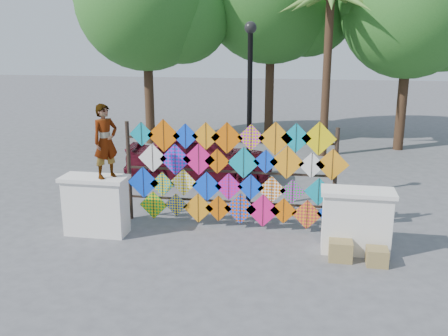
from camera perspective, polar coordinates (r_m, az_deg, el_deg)
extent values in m
plane|color=slate|center=(10.64, -0.23, -8.04)|extent=(80.00, 80.00, 0.00)
cube|color=white|center=(11.02, -14.41, -4.36)|extent=(1.30, 0.55, 1.20)
cube|color=white|center=(10.83, -14.63, -1.16)|extent=(1.40, 0.65, 0.08)
cube|color=white|center=(10.13, 14.86, -6.12)|extent=(1.30, 0.55, 1.20)
cube|color=white|center=(9.92, 15.10, -2.67)|extent=(1.40, 0.65, 0.08)
cylinder|color=black|center=(11.59, -10.78, -0.35)|extent=(0.09, 0.09, 2.30)
cylinder|color=black|center=(10.88, 12.55, -1.46)|extent=(0.09, 0.09, 2.30)
cube|color=black|center=(11.18, 0.50, -3.86)|extent=(4.60, 0.04, 0.04)
cube|color=black|center=(10.97, 0.51, -0.40)|extent=(4.60, 0.04, 0.04)
cube|color=black|center=(10.81, 0.52, 3.18)|extent=(4.60, 0.04, 0.04)
cube|color=#0B9BB2|center=(11.22, -9.41, 3.85)|extent=(0.55, 0.01, 0.55)
cube|color=black|center=(11.21, -9.43, 3.84)|extent=(0.01, 0.01, 0.54)
cube|color=orange|center=(11.06, -6.92, 3.70)|extent=(0.75, 0.01, 0.75)
cube|color=black|center=(11.05, -6.93, 3.69)|extent=(0.01, 0.01, 0.73)
cube|color=#0B49FF|center=(10.93, -4.43, 3.64)|extent=(0.58, 0.01, 0.58)
cube|color=black|center=(10.92, -4.44, 3.63)|extent=(0.01, 0.01, 0.56)
cube|color=orange|center=(10.82, -2.09, 3.66)|extent=(0.62, 0.01, 0.62)
cube|color=black|center=(10.81, -2.10, 3.65)|extent=(0.01, 0.01, 0.61)
cube|color=orange|center=(10.74, 0.34, 3.45)|extent=(0.70, 0.01, 0.70)
cube|color=black|center=(10.73, 0.33, 3.44)|extent=(0.01, 0.01, 0.69)
cube|color=#B61BCF|center=(10.66, 3.11, 3.50)|extent=(0.59, 0.01, 0.59)
cube|color=black|center=(10.65, 3.10, 3.49)|extent=(0.01, 0.01, 0.58)
cube|color=orange|center=(10.62, 5.89, 3.35)|extent=(0.73, 0.01, 0.73)
cube|color=black|center=(10.61, 5.88, 3.34)|extent=(0.01, 0.01, 0.72)
cube|color=#0B9BB2|center=(10.59, 8.24, 3.41)|extent=(0.64, 0.01, 0.64)
cube|color=black|center=(10.58, 8.23, 3.40)|extent=(0.01, 0.01, 0.63)
cube|color=yellow|center=(10.59, 10.80, 3.30)|extent=(0.73, 0.01, 0.73)
cube|color=black|center=(10.58, 10.80, 3.29)|extent=(0.01, 0.01, 0.72)
cube|color=white|center=(11.21, -8.16, 1.15)|extent=(0.66, 0.01, 0.66)
cube|color=black|center=(11.20, -8.18, 1.13)|extent=(0.01, 0.01, 0.65)
cube|color=#B61BCF|center=(11.07, -5.60, 0.97)|extent=(0.72, 0.01, 0.72)
cube|color=black|center=(11.06, -5.61, 0.95)|extent=(0.01, 0.01, 0.71)
cube|color=#F4177A|center=(10.93, -2.91, 0.99)|extent=(0.73, 0.01, 0.73)
cube|color=black|center=(10.92, -2.92, 0.98)|extent=(0.01, 0.01, 0.71)
cube|color=orange|center=(10.86, -0.79, 0.78)|extent=(0.56, 0.01, 0.56)
cube|color=black|center=(10.84, -0.80, 0.76)|extent=(0.01, 0.01, 0.55)
cube|color=#0B9BB2|center=(10.77, 2.25, 0.60)|extent=(0.71, 0.01, 0.71)
cube|color=black|center=(10.76, 2.24, 0.59)|extent=(0.01, 0.01, 0.69)
cube|color=#0B49FF|center=(10.70, 4.80, 0.73)|extent=(0.53, 0.01, 0.53)
cube|color=black|center=(10.69, 4.79, 0.72)|extent=(0.01, 0.01, 0.52)
cube|color=orange|center=(10.67, 7.21, 0.63)|extent=(0.74, 0.01, 0.74)
cube|color=black|center=(10.66, 7.20, 0.62)|extent=(0.01, 0.01, 0.72)
cube|color=white|center=(10.67, 9.99, 0.30)|extent=(0.56, 0.01, 0.56)
cube|color=black|center=(10.66, 9.99, 0.28)|extent=(0.01, 0.01, 0.55)
cube|color=orange|center=(10.68, 12.28, 0.38)|extent=(0.70, 0.01, 0.70)
cube|color=black|center=(10.67, 12.28, 0.36)|extent=(0.01, 0.01, 0.68)
cube|color=#0B49FF|center=(11.39, -9.20, -1.64)|extent=(0.73, 0.01, 0.73)
cube|color=black|center=(11.38, -9.22, -1.66)|extent=(0.01, 0.01, 0.72)
cube|color=#0B9BB2|center=(11.26, -7.05, -1.86)|extent=(0.58, 0.01, 0.58)
cube|color=black|center=(11.25, -7.07, -1.88)|extent=(0.01, 0.01, 0.57)
cube|color=white|center=(11.11, -4.65, -1.65)|extent=(0.62, 0.01, 0.62)
cube|color=black|center=(11.10, -4.66, -1.67)|extent=(0.01, 0.01, 0.61)
cube|color=#0B49FF|center=(11.02, -1.98, -2.13)|extent=(0.69, 0.01, 0.69)
cube|color=black|center=(11.01, -2.00, -2.15)|extent=(0.01, 0.01, 0.67)
cube|color=#F4177A|center=(10.92, 0.55, -2.14)|extent=(0.62, 0.01, 0.62)
cube|color=black|center=(10.91, 0.54, -2.16)|extent=(0.01, 0.01, 0.61)
cube|color=#0B49FF|center=(10.85, 3.08, -2.19)|extent=(0.59, 0.01, 0.59)
cube|color=black|center=(10.84, 3.07, -2.21)|extent=(0.01, 0.01, 0.58)
cube|color=white|center=(10.82, 5.47, -2.48)|extent=(0.62, 0.01, 0.62)
cube|color=black|center=(10.81, 5.46, -2.50)|extent=(0.01, 0.01, 0.61)
cube|color=green|center=(10.80, 7.82, -2.67)|extent=(0.55, 0.01, 0.55)
cube|color=black|center=(10.79, 7.82, -2.69)|extent=(0.01, 0.01, 0.54)
cube|color=#0B9BB2|center=(10.79, 10.76, -2.69)|extent=(0.62, 0.01, 0.62)
cube|color=black|center=(10.78, 10.76, -2.71)|extent=(0.01, 0.01, 0.61)
cube|color=green|center=(11.44, -8.06, -4.21)|extent=(0.66, 0.01, 0.66)
cube|color=black|center=(11.43, -8.07, -4.23)|extent=(0.01, 0.01, 0.65)
cube|color=#072CA3|center=(11.28, -5.49, -4.19)|extent=(0.54, 0.01, 0.54)
cube|color=black|center=(11.27, -5.50, -4.21)|extent=(0.01, 0.01, 0.53)
cube|color=orange|center=(11.18, -2.97, -4.59)|extent=(0.69, 0.01, 0.69)
cube|color=black|center=(11.17, -2.99, -4.61)|extent=(0.01, 0.01, 0.68)
cube|color=orange|center=(11.08, -0.64, -4.63)|extent=(0.60, 0.01, 0.60)
cube|color=black|center=(11.07, -0.65, -4.65)|extent=(0.01, 0.01, 0.59)
cube|color=#E34B0A|center=(11.00, 1.87, -4.67)|extent=(0.72, 0.01, 0.72)
cube|color=black|center=(10.99, 1.86, -4.69)|extent=(0.01, 0.01, 0.71)
cube|color=#F4177A|center=(10.95, 4.46, -4.88)|extent=(0.75, 0.01, 0.75)
cube|color=black|center=(10.94, 4.45, -4.91)|extent=(0.01, 0.01, 0.74)
cube|color=orange|center=(10.91, 6.81, -4.88)|extent=(0.59, 0.01, 0.59)
cube|color=black|center=(10.90, 6.80, -4.90)|extent=(0.01, 0.01, 0.58)
cube|color=orange|center=(10.92, 9.46, -5.27)|extent=(0.66, 0.01, 0.66)
cube|color=black|center=(10.91, 9.46, -5.29)|extent=(0.01, 0.01, 0.65)
cube|color=#0B49FF|center=(10.91, 12.29, -5.15)|extent=(0.67, 0.01, 0.67)
cube|color=black|center=(10.90, 12.29, -5.17)|extent=(0.01, 0.01, 0.66)
cylinder|color=#46301E|center=(19.78, -8.55, 8.32)|extent=(0.36, 0.36, 3.85)
sphere|color=#26621F|center=(19.69, -8.96, 18.44)|extent=(5.20, 5.20, 5.20)
sphere|color=#26621F|center=(19.59, -4.84, 17.06)|extent=(3.64, 3.64, 3.64)
cylinder|color=#46301E|center=(20.82, 5.22, 9.13)|extent=(0.36, 0.36, 4.12)
sphere|color=#26621F|center=(20.97, 9.51, 17.75)|extent=(3.92, 3.92, 3.92)
cylinder|color=#46301E|center=(19.56, 19.67, 7.14)|extent=(0.36, 0.36, 3.58)
sphere|color=#26621F|center=(19.43, 20.53, 16.59)|extent=(4.80, 4.80, 4.80)
sphere|color=#26621F|center=(19.95, 23.75, 14.84)|extent=(3.36, 3.36, 3.36)
cylinder|color=#46301E|center=(17.70, 11.63, 10.11)|extent=(0.28, 0.28, 5.50)
cone|color=#3E7B29|center=(17.72, 15.13, 18.01)|extent=(1.82, 0.44, 1.16)
cone|color=#3E7B29|center=(18.34, 14.10, 17.96)|extent=(1.60, 1.60, 1.16)
cone|color=#3E7B29|center=(18.58, 11.99, 18.03)|extent=(0.44, 1.82, 1.16)
cone|color=#3E7B29|center=(18.31, 9.92, 18.18)|extent=(1.60, 1.60, 1.16)
cone|color=#3E7B29|center=(17.68, 9.01, 18.34)|extent=(1.82, 0.44, 1.16)
cone|color=#3E7B29|center=(17.04, 9.89, 18.43)|extent=(1.60, 1.60, 1.16)
imported|color=#99999E|center=(10.52, -13.39, 2.99)|extent=(0.62, 0.67, 1.54)
imported|color=#510D1A|center=(14.61, -2.79, 1.37)|extent=(4.45, 2.23, 1.45)
cylinder|color=black|center=(11.91, 2.90, 4.99)|extent=(0.12, 0.12, 4.20)
sphere|color=black|center=(11.73, 3.05, 15.74)|extent=(0.28, 0.28, 0.28)
cube|color=#A68D50|center=(9.87, 13.16, -9.14)|extent=(0.44, 0.39, 0.39)
cube|color=#A68D50|center=(9.85, 17.08, -9.66)|extent=(0.39, 0.36, 0.33)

